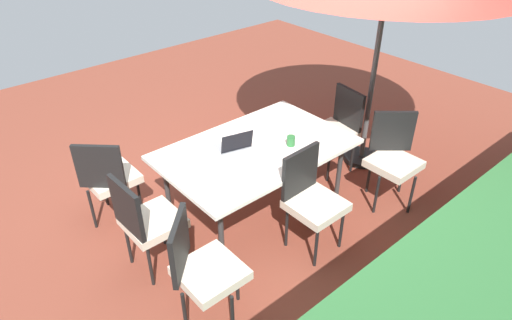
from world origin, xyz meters
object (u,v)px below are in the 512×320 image
object	(u,v)px
laptop	(234,145)
cup	(291,141)
chair_northeast	(202,266)
chair_southeast	(108,176)
dining_table	(256,151)
chair_west	(337,127)
chair_north	(311,197)
chair_northwest	(393,155)
chair_east	(146,219)

from	to	relation	value
laptop	cup	distance (m)	0.56
chair_northeast	chair_southeast	world-z (taller)	same
dining_table	chair_west	xyz separation A→B (m)	(-1.20, 0.04, -0.14)
dining_table	chair_north	size ratio (longest dim) A/B	1.90
chair_west	cup	size ratio (longest dim) A/B	9.65
chair_northwest	chair_east	distance (m)	2.55
cup	chair_southeast	bearing A→B (deg)	-32.48
dining_table	chair_north	bearing A→B (deg)	91.30
chair_northeast	laptop	size ratio (longest dim) A/B	2.64
chair_north	chair_southeast	distance (m)	1.95
chair_west	chair_southeast	size ratio (longest dim) A/B	1.00
chair_north	chair_east	distance (m)	1.46
chair_east	chair_southeast	xyz separation A→B (m)	(-0.05, -0.81, 0.00)
laptop	cup	world-z (taller)	laptop
chair_west	chair_northeast	size ratio (longest dim) A/B	1.00
chair_southeast	chair_north	bearing A→B (deg)	172.88
chair_southeast	dining_table	bearing A→B (deg)	-168.58
chair_west	laptop	bearing A→B (deg)	-88.17
chair_north	laptop	distance (m)	0.91
chair_west	laptop	xyz separation A→B (m)	(1.38, -0.15, 0.23)
chair_east	laptop	size ratio (longest dim) A/B	2.64
chair_east	chair_southeast	size ratio (longest dim) A/B	1.00
chair_west	chair_northeast	xyz separation A→B (m)	(2.42, 0.76, 0.00)
chair_southeast	chair_northeast	bearing A→B (deg)	133.55
chair_west	chair_east	bearing A→B (deg)	-81.68
chair_west	chair_east	world-z (taller)	same
dining_table	laptop	size ratio (longest dim) A/B	5.03
dining_table	cup	xyz separation A→B (m)	(-0.29, 0.19, 0.10)
chair_east	cup	distance (m)	1.58
chair_west	chair_northwest	bearing A→B (deg)	5.91
laptop	dining_table	bearing A→B (deg)	161.08
dining_table	chair_northeast	world-z (taller)	chair_northeast
chair_northwest	chair_east	bearing A→B (deg)	-156.62
chair_east	cup	size ratio (longest dim) A/B	9.65
chair_southeast	laptop	distance (m)	1.25
chair_northeast	cup	bearing A→B (deg)	-23.55
chair_east	chair_northeast	size ratio (longest dim) A/B	1.00
chair_west	chair_east	size ratio (longest dim) A/B	1.00
dining_table	chair_east	xyz separation A→B (m)	(1.27, 0.04, -0.14)
chair_east	cup	bearing A→B (deg)	-98.03
dining_table	chair_north	distance (m)	0.75
laptop	chair_northeast	bearing A→B (deg)	55.55
chair_east	chair_northeast	xyz separation A→B (m)	(-0.05, 0.75, 0.00)
chair_northeast	chair_southeast	xyz separation A→B (m)	(0.00, -1.55, 0.00)
dining_table	chair_northwest	xyz separation A→B (m)	(-1.17, 0.81, -0.14)
chair_north	cup	distance (m)	0.65
chair_north	cup	xyz separation A→B (m)	(-0.27, -0.55, 0.24)
chair_west	chair_north	bearing A→B (deg)	-50.98
chair_northeast	dining_table	bearing A→B (deg)	-12.20
laptop	chair_north	bearing A→B (deg)	117.22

